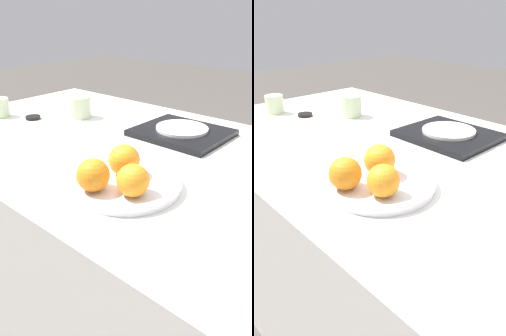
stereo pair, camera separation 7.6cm
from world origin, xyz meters
The scene contains 11 objects.
ground_plane centered at (0.00, 0.00, 0.00)m, with size 12.00×12.00×0.00m, color #4C4742.
table centered at (0.00, 0.00, 0.35)m, with size 1.51×0.88×0.70m.
fruit_platter centered at (0.18, -0.21, 0.72)m, with size 0.27×0.27×0.03m.
orange_0 centered at (0.24, -0.25, 0.76)m, with size 0.07×0.07×0.07m.
orange_1 centered at (0.16, -0.29, 0.76)m, with size 0.07×0.07×0.07m.
orange_2 centered at (0.16, -0.19, 0.76)m, with size 0.08×0.08×0.08m.
serving_tray centered at (0.09, 0.18, 0.71)m, with size 0.29×0.26×0.02m.
side_plate centered at (0.09, 0.18, 0.73)m, with size 0.17×0.17×0.01m.
cup_0 centered at (-0.33, 0.10, 0.75)m, with size 0.09×0.09×0.08m.
cup_1 centered at (-0.57, -0.10, 0.74)m, with size 0.07×0.07×0.07m.
soy_dish centered at (-0.45, -0.04, 0.71)m, with size 0.06×0.06×0.01m.
Camera 1 is at (0.63, -0.73, 1.08)m, focal length 35.00 mm.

